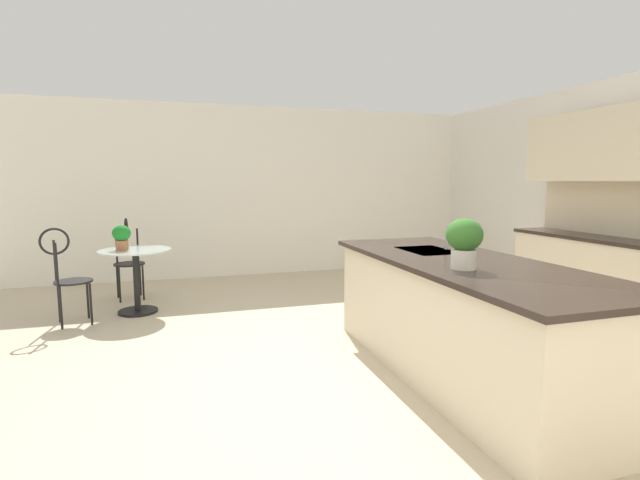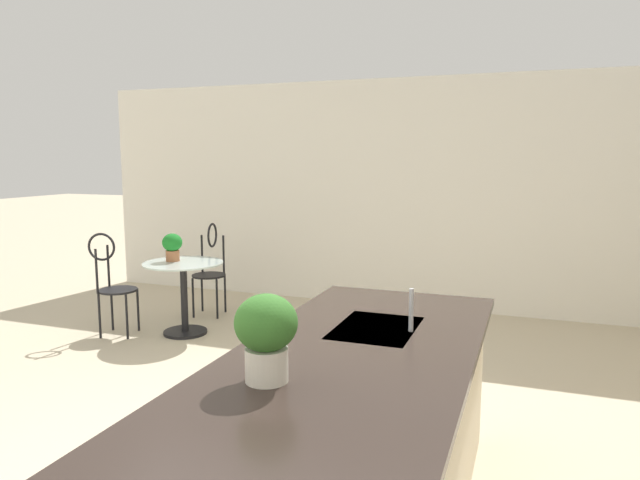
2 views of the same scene
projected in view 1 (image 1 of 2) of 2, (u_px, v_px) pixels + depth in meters
The scene contains 11 objects.
ground_plane at pixel (346, 374), 3.72m from camera, with size 40.00×40.00×0.00m, color beige.
wall_left_window at pixel (255, 192), 7.59m from camera, with size 0.12×7.80×2.70m, color silver.
kitchen_island at pixel (462, 318), 3.62m from camera, with size 2.80×1.06×0.92m.
back_counter_run at pixel (616, 278), 4.97m from camera, with size 2.44×0.64×1.52m.
upper_cabinet_run at pixel (625, 144), 4.79m from camera, with size 2.40×0.36×0.76m.
bistro_table at pixel (136, 275), 5.40m from camera, with size 0.80×0.80×0.74m.
chair_near_window at pixel (67, 272), 4.93m from camera, with size 0.47×0.52×1.04m.
chair_by_island at pixel (128, 255), 6.06m from camera, with size 0.51×0.45×1.04m.
sink_faucet at pixel (446, 237), 4.13m from camera, with size 0.02×0.02×0.22m, color #B2B5BA.
potted_plant_on_table at pixel (122, 236), 5.32m from camera, with size 0.20×0.20×0.28m.
potted_plant_counter_near at pixel (464, 240), 3.19m from camera, with size 0.25×0.25×0.35m.
Camera 1 is at (3.34, -1.24, 1.52)m, focal length 26.30 mm.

